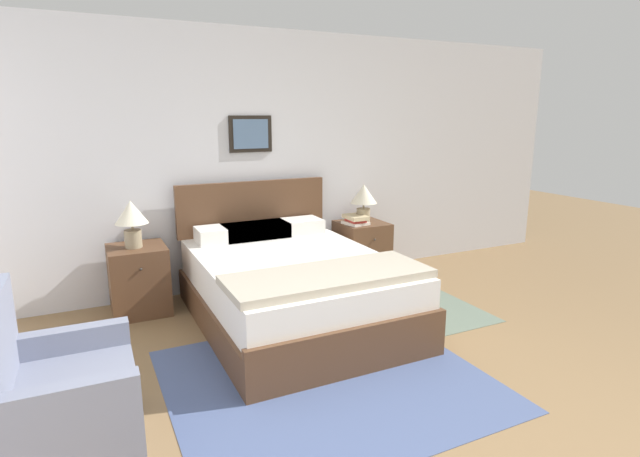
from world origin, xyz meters
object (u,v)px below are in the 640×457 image
(table_lamp_by_door, at_px, (364,198))
(armchair, at_px, (57,402))
(table_lamp_near_window, at_px, (131,217))
(bed, at_px, (291,285))
(nightstand_near_window, at_px, (139,280))
(nightstand_by_door, at_px, (362,250))

(table_lamp_by_door, bearing_deg, armchair, -147.79)
(table_lamp_by_door, bearing_deg, table_lamp_near_window, 180.00)
(armchair, bearing_deg, bed, 122.68)
(nightstand_near_window, height_order, table_lamp_near_window, table_lamp_near_window)
(armchair, height_order, table_lamp_near_window, table_lamp_near_window)
(nightstand_near_window, distance_m, table_lamp_near_window, 0.59)
(nightstand_by_door, relative_size, table_lamp_near_window, 1.47)
(nightstand_by_door, relative_size, table_lamp_by_door, 1.47)
(armchair, bearing_deg, nightstand_by_door, 123.62)
(table_lamp_near_window, relative_size, table_lamp_by_door, 1.00)
(nightstand_by_door, height_order, table_lamp_by_door, table_lamp_by_door)
(bed, height_order, nightstand_by_door, bed)
(nightstand_by_door, bearing_deg, nightstand_near_window, 180.00)
(armchair, height_order, nightstand_by_door, armchair)
(armchair, xyz_separation_m, table_lamp_near_window, (0.60, 1.87, 0.59))
(nightstand_by_door, bearing_deg, table_lamp_near_window, -179.58)
(armchair, height_order, table_lamp_by_door, table_lamp_by_door)
(nightstand_near_window, relative_size, table_lamp_near_window, 1.47)
(table_lamp_near_window, xyz_separation_m, table_lamp_by_door, (2.36, 0.00, 0.00))
(nightstand_by_door, xyz_separation_m, table_lamp_near_window, (-2.36, -0.02, 0.59))
(table_lamp_near_window, bearing_deg, armchair, -107.80)
(armchair, distance_m, table_lamp_by_door, 3.55)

